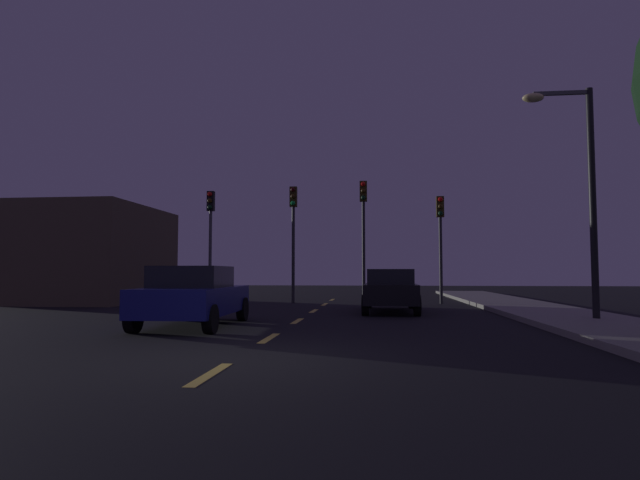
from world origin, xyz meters
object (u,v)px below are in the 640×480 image
car_adjacent_lane (194,296)px  street_lamp_right (580,178)px  traffic_signal_far_right (440,228)px  traffic_signal_far_left (210,224)px  traffic_signal_center_right (363,218)px  traffic_signal_center_left (293,221)px  car_stopped_ahead (390,290)px

car_adjacent_lane → street_lamp_right: 10.42m
traffic_signal_far_right → car_adjacent_lane: size_ratio=1.07×
traffic_signal_far_right → street_lamp_right: 9.02m
traffic_signal_far_left → street_lamp_right: street_lamp_right is taller
traffic_signal_far_left → traffic_signal_far_right: bearing=-0.0°
traffic_signal_center_right → car_adjacent_lane: traffic_signal_center_right is taller
traffic_signal_center_right → street_lamp_right: size_ratio=0.86×
car_adjacent_lane → traffic_signal_far_left: bearing=106.0°
street_lamp_right → car_adjacent_lane: bearing=-170.1°
traffic_signal_center_right → traffic_signal_center_left: bearing=-180.0°
traffic_signal_far_right → car_adjacent_lane: bearing=-125.0°
traffic_signal_far_left → traffic_signal_center_right: traffic_signal_center_right is taller
traffic_signal_far_right → car_stopped_ahead: (-2.29, -4.87, -2.51)m
street_lamp_right → car_stopped_ahead: bearing=142.3°
traffic_signal_far_left → car_adjacent_lane: size_ratio=1.16×
traffic_signal_far_left → traffic_signal_center_right: bearing=0.0°
traffic_signal_far_right → car_adjacent_lane: (-7.24, -10.34, -2.49)m
car_adjacent_lane → traffic_signal_center_left: bearing=85.4°
car_stopped_ahead → traffic_signal_far_right: bearing=64.8°
traffic_signal_far_left → car_stopped_ahead: 9.69m
traffic_signal_center_left → car_adjacent_lane: traffic_signal_center_left is taller
traffic_signal_center_left → car_stopped_ahead: size_ratio=1.12×
traffic_signal_center_left → car_adjacent_lane: size_ratio=1.20×
traffic_signal_center_left → car_adjacent_lane: (-0.83, -10.34, -2.84)m
traffic_signal_center_right → street_lamp_right: bearing=-55.7°
car_adjacent_lane → street_lamp_right: (9.82, 1.71, 3.04)m
traffic_signal_center_right → traffic_signal_far_right: bearing=-0.0°
traffic_signal_far_left → car_stopped_ahead: size_ratio=1.09×
traffic_signal_center_left → car_adjacent_lane: bearing=-94.6°
traffic_signal_center_right → car_stopped_ahead: bearing=-78.2°
car_adjacent_lane → street_lamp_right: street_lamp_right is taller
car_stopped_ahead → traffic_signal_center_left: bearing=130.3°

